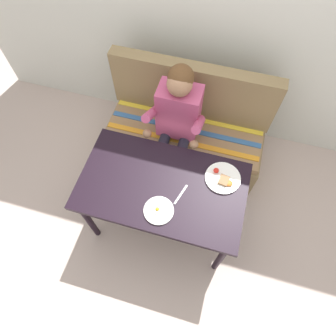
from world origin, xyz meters
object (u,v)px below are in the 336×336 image
object	(u,v)px
couch	(185,134)
person	(177,119)
table	(162,190)
fork	(181,194)
plate_eggs	(159,210)
plate_breakfast	(223,178)

from	to	relation	value
couch	person	xyz separation A→B (m)	(-0.05, -0.17, 0.41)
table	couch	distance (m)	0.83
person	fork	world-z (taller)	person
table	plate_eggs	bearing A→B (deg)	-80.74
table	couch	world-z (taller)	couch
table	plate_breakfast	size ratio (longest dim) A/B	4.66
person	plate_eggs	world-z (taller)	person
fork	couch	bearing A→B (deg)	117.36
plate_eggs	fork	xyz separation A→B (m)	(0.11, 0.16, -0.01)
person	plate_eggs	xyz separation A→B (m)	(0.08, -0.78, -0.00)
couch	table	bearing A→B (deg)	-90.00
table	plate_eggs	world-z (taller)	plate_eggs
plate_breakfast	table	bearing A→B (deg)	-157.70
couch	fork	xyz separation A→B (m)	(0.15, -0.80, 0.40)
table	plate_breakfast	bearing A→B (deg)	22.30
fork	plate_eggs	bearing A→B (deg)	-108.91
person	fork	bearing A→B (deg)	-72.44
plate_breakfast	plate_eggs	distance (m)	0.52
couch	fork	size ratio (longest dim) A/B	8.47
plate_eggs	plate_breakfast	bearing A→B (deg)	44.03
table	couch	bearing A→B (deg)	90.00
person	plate_breakfast	bearing A→B (deg)	-42.78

